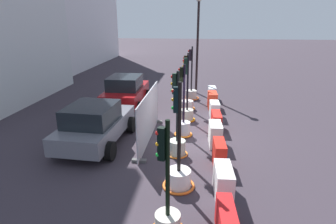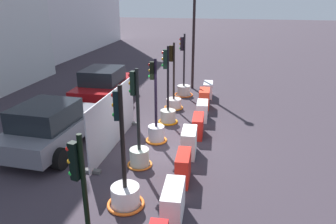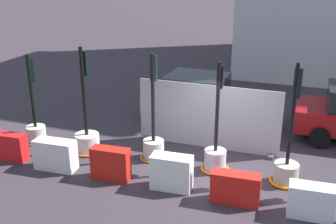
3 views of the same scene
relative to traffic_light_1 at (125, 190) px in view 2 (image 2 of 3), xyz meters
The scene contains 18 objects.
ground_plane 3.89m from the traffic_light_1, ahead, with size 120.00×120.00×0.00m, color #362E37.
traffic_light_1 is the anchor object (origin of this frame).
traffic_light_2 2.04m from the traffic_light_1, ahead, with size 0.78×0.78×3.07m.
traffic_light_3 3.85m from the traffic_light_1, ahead, with size 0.78×0.78×3.00m.
traffic_light_4 5.71m from the traffic_light_1, ahead, with size 0.81×0.81×3.14m.
traffic_light_5 7.51m from the traffic_light_1, ahead, with size 0.88×0.88×3.02m.
traffic_light_6 9.62m from the traffic_light_1, ahead, with size 0.98×0.98×3.17m.
construction_barrier_1 1.29m from the traffic_light_1, 100.75° to the right, with size 1.15×0.53×0.84m.
construction_barrier_2 1.88m from the traffic_light_1, 41.20° to the right, with size 1.02×0.43×0.86m.
construction_barrier_3 3.27m from the traffic_light_1, 20.99° to the right, with size 1.04×0.51×0.89m.
construction_barrier_4 4.84m from the traffic_light_1, 15.32° to the right, with size 1.16×0.45×0.77m.
construction_barrier_5 6.47m from the traffic_light_1, 11.29° to the right, with size 1.01×0.50×0.77m.
construction_barrier_6 7.98m from the traffic_light_1, ahead, with size 1.05×0.53×0.86m.
construction_barrier_7 9.65m from the traffic_light_1, ahead, with size 1.05×0.51×0.77m.
car_red_compact 8.54m from the traffic_light_1, 25.18° to the left, with size 4.18×2.32×1.71m.
car_grey_saloon 4.35m from the traffic_light_1, 53.26° to the left, with size 4.23×2.43×1.66m.
street_lamp_post 11.52m from the traffic_light_1, ahead, with size 0.36×0.36×6.03m.
site_fence_panel 3.62m from the traffic_light_1, 24.35° to the left, with size 4.31×0.50×1.97m.
Camera 2 is at (-10.47, -2.33, 5.06)m, focal length 34.97 mm.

